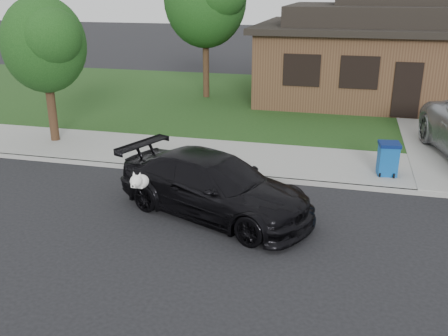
# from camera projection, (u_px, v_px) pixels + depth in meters

# --- Properties ---
(ground) EXTENTS (120.00, 120.00, 0.00)m
(ground) POSITION_uv_depth(u_px,v_px,m) (243.00, 242.00, 10.22)
(ground) COLOR black
(ground) RESTS_ON ground
(sidewalk) EXTENTS (60.00, 3.00, 0.12)m
(sidewalk) POSITION_uv_depth(u_px,v_px,m) (278.00, 161.00, 14.75)
(sidewalk) COLOR gray
(sidewalk) RESTS_ON ground
(curb) EXTENTS (60.00, 0.12, 0.12)m
(curb) POSITION_uv_depth(u_px,v_px,m) (270.00, 179.00, 13.39)
(curb) COLOR gray
(curb) RESTS_ON ground
(lawn) EXTENTS (60.00, 13.00, 0.13)m
(lawn) POSITION_uv_depth(u_px,v_px,m) (304.00, 103.00, 22.04)
(lawn) COLOR #193814
(lawn) RESTS_ON ground
(sedan) EXTENTS (5.14, 3.56, 1.38)m
(sedan) POSITION_uv_depth(u_px,v_px,m) (214.00, 186.00, 11.28)
(sedan) COLOR black
(sedan) RESTS_ON ground
(recycling_bin) EXTENTS (0.60, 0.61, 0.90)m
(recycling_bin) POSITION_uv_depth(u_px,v_px,m) (388.00, 158.00, 13.42)
(recycling_bin) COLOR #0D4993
(recycling_bin) RESTS_ON sidewalk
(house) EXTENTS (12.60, 8.60, 4.65)m
(house) POSITION_uv_depth(u_px,v_px,m) (401.00, 53.00, 22.23)
(house) COLOR #422B1C
(house) RESTS_ON ground
(tree_2) EXTENTS (2.73, 2.60, 4.59)m
(tree_2) POSITION_uv_depth(u_px,v_px,m) (46.00, 43.00, 15.44)
(tree_2) COLOR #332114
(tree_2) RESTS_ON ground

